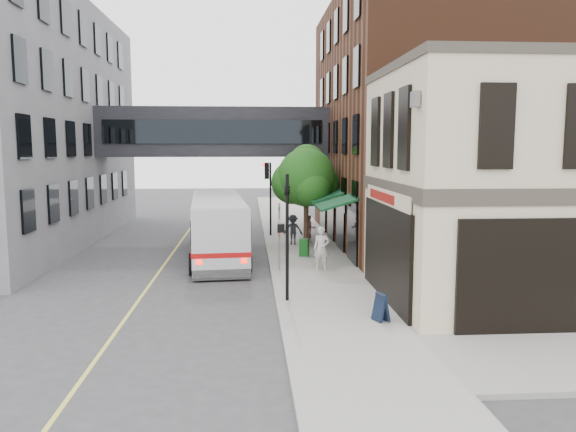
{
  "coord_description": "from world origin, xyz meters",
  "views": [
    {
      "loc": [
        -0.94,
        -17.46,
        5.56
      ],
      "look_at": [
        0.55,
        3.66,
        2.97
      ],
      "focal_mm": 35.0,
      "sensor_mm": 36.0,
      "label": 1
    }
  ],
  "objects": [
    {
      "name": "skyway_bridge",
      "position": [
        -3.0,
        18.0,
        6.5
      ],
      "size": [
        14.0,
        3.18,
        3.0
      ],
      "color": "black",
      "rests_on": "ground"
    },
    {
      "name": "newspaper_box",
      "position": [
        1.81,
        10.1,
        0.59
      ],
      "size": [
        0.53,
        0.5,
        0.87
      ],
      "primitive_type": "cube",
      "rotation": [
        0.0,
        0.0,
        -0.3
      ],
      "color": "#14591B",
      "rests_on": "sidewalk_main"
    },
    {
      "name": "corner_building",
      "position": [
        8.97,
        2.0,
        4.21
      ],
      "size": [
        10.19,
        8.12,
        8.45
      ],
      "color": "beige",
      "rests_on": "ground"
    },
    {
      "name": "traffic_signal_near",
      "position": [
        0.37,
        2.0,
        2.98
      ],
      "size": [
        0.44,
        0.22,
        4.6
      ],
      "color": "black",
      "rests_on": "sidewalk_main"
    },
    {
      "name": "pedestrian_a",
      "position": [
        2.26,
        6.91,
        1.12
      ],
      "size": [
        0.76,
        0.55,
        1.94
      ],
      "primitive_type": "imported",
      "rotation": [
        0.0,
        0.0,
        -0.12
      ],
      "color": "silver",
      "rests_on": "sidewalk_main"
    },
    {
      "name": "sidewalk_main",
      "position": [
        2.0,
        14.0,
        0.07
      ],
      "size": [
        4.0,
        60.0,
        0.15
      ],
      "primitive_type": "cube",
      "color": "gray",
      "rests_on": "ground"
    },
    {
      "name": "ground",
      "position": [
        0.0,
        0.0,
        0.0
      ],
      "size": [
        120.0,
        120.0,
        0.0
      ],
      "primitive_type": "plane",
      "color": "#38383A",
      "rests_on": "ground"
    },
    {
      "name": "street_sign_pole",
      "position": [
        0.39,
        7.0,
        1.93
      ],
      "size": [
        0.08,
        0.75,
        3.0
      ],
      "color": "gray",
      "rests_on": "sidewalk_main"
    },
    {
      "name": "street_tree",
      "position": [
        2.19,
        13.22,
        3.91
      ],
      "size": [
        3.8,
        3.2,
        5.6
      ],
      "color": "#382619",
      "rests_on": "sidewalk_main"
    },
    {
      "name": "pedestrian_b",
      "position": [
        2.5,
        14.09,
        0.94
      ],
      "size": [
        0.86,
        0.72,
        1.58
      ],
      "primitive_type": "imported",
      "rotation": [
        0.0,
        0.0,
        0.16
      ],
      "color": "pink",
      "rests_on": "sidewalk_main"
    },
    {
      "name": "pedestrian_c",
      "position": [
        1.53,
        13.59,
        0.99
      ],
      "size": [
        1.18,
        0.82,
        1.68
      ],
      "primitive_type": "imported",
      "rotation": [
        0.0,
        0.0,
        -0.19
      ],
      "color": "black",
      "rests_on": "sidewalk_main"
    },
    {
      "name": "sandwich_board",
      "position": [
        3.17,
        -0.61,
        0.59
      ],
      "size": [
        0.49,
        0.58,
        0.89
      ],
      "primitive_type": "cube",
      "rotation": [
        0.0,
        0.0,
        0.4
      ],
      "color": "black",
      "rests_on": "sidewalk_main"
    },
    {
      "name": "traffic_signal_far",
      "position": [
        0.26,
        17.0,
        3.34
      ],
      "size": [
        0.53,
        0.28,
        4.5
      ],
      "color": "black",
      "rests_on": "sidewalk_main"
    },
    {
      "name": "lane_marking",
      "position": [
        -5.0,
        10.0,
        0.01
      ],
      "size": [
        0.12,
        40.0,
        0.01
      ],
      "primitive_type": "cube",
      "color": "#D8CC4C",
      "rests_on": "ground"
    },
    {
      "name": "brick_building",
      "position": [
        9.98,
        15.0,
        6.99
      ],
      "size": [
        13.76,
        18.0,
        14.0
      ],
      "color": "#492717",
      "rests_on": "ground"
    },
    {
      "name": "bus",
      "position": [
        -2.55,
        11.08,
        1.7
      ],
      "size": [
        3.46,
        11.45,
        3.04
      ],
      "color": "silver",
      "rests_on": "ground"
    }
  ]
}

